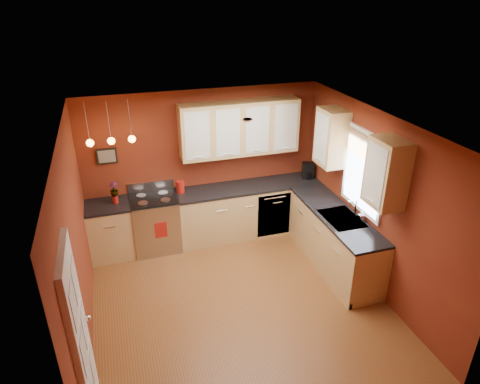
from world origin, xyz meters
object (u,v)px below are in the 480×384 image
object	(u,v)px
sink	(342,220)
coffee_maker	(308,171)
gas_range	(156,223)
soap_pump	(361,216)
red_canister	(180,187)

from	to	relation	value
sink	coffee_maker	bearing A→B (deg)	84.37
gas_range	sink	size ratio (longest dim) A/B	1.59
gas_range	sink	xyz separation A→B (m)	(2.62, -1.50, 0.43)
coffee_maker	soap_pump	bearing A→B (deg)	-69.55
red_canister	soap_pump	xyz separation A→B (m)	(2.37, -1.75, -0.02)
soap_pump	sink	bearing A→B (deg)	142.09
coffee_maker	soap_pump	distance (m)	1.67
red_canister	sink	bearing A→B (deg)	-36.32
sink	soap_pump	bearing A→B (deg)	-37.91
red_canister	coffee_maker	distance (m)	2.30
sink	soap_pump	distance (m)	0.29
gas_range	soap_pump	xyz separation A→B (m)	(2.84, -1.67, 0.54)
gas_range	red_canister	world-z (taller)	red_canister
sink	red_canister	size ratio (longest dim) A/B	3.34
sink	soap_pump	size ratio (longest dim) A/B	4.22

